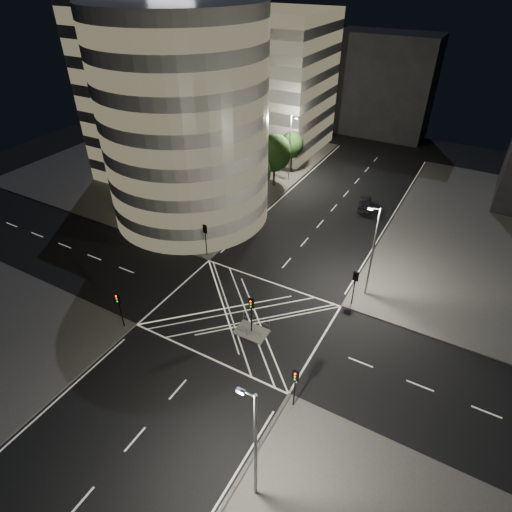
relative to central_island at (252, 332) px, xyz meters
The scene contains 24 objects.
ground 2.50m from the central_island, 143.13° to the left, with size 120.00×120.00×0.00m, color black.
sidewalk_far_left 42.11m from the central_island, 137.41° to the left, with size 42.00×42.00×0.15m, color #4F4D4A.
central_island is the anchor object (origin of this frame).
office_tower_curved 32.93m from the central_island, 138.33° to the left, with size 30.00×29.00×27.20m.
office_block_rear 50.90m from the central_island, 118.89° to the left, with size 24.00×16.00×22.00m, color gray.
building_far_end 60.46m from the central_island, 95.76° to the left, with size 18.00×8.00×18.00m, color black.
tree_a 17.00m from the central_island, 139.97° to the left, with size 4.43×4.43×7.24m.
tree_b 21.13m from the central_island, 127.15° to the left, with size 4.06×4.06×6.49m.
tree_c 26.15m from the central_island, 119.05° to the left, with size 4.59×4.59×7.18m.
tree_d 31.55m from the central_island, 113.68° to the left, with size 4.82×4.82×7.90m.
tree_e 36.97m from the central_island, 109.92° to the left, with size 3.58×3.58×6.52m.
traffic_signal_fl 13.91m from the central_island, 142.46° to the left, with size 0.55×0.22×4.00m.
traffic_signal_nl 12.36m from the central_island, 153.86° to the right, with size 0.55×0.22×4.00m.
traffic_signal_fr 11.10m from the central_island, 50.67° to the left, with size 0.55×0.22×4.00m.
traffic_signal_nr 9.08m from the central_island, 37.93° to the right, with size 0.55×0.22×4.00m.
traffic_signal_island 2.84m from the central_island, ahead, with size 0.55×0.22×4.00m.
street_lamp_left_near 18.52m from the central_island, 130.27° to the left, with size 1.25×0.25×10.00m.
street_lamp_left_far 33.95m from the central_island, 109.95° to the left, with size 1.25×0.25×10.00m.
street_lamp_right_far 13.98m from the central_island, 54.70° to the left, with size 1.25×0.25×10.00m.
street_lamp_right_near 15.54m from the central_island, 59.25° to the right, with size 1.25×0.25×10.00m.
railing_near_right 12.39m from the central_island, 59.39° to the right, with size 0.06×11.70×1.10m, color slate.
railing_island_south 1.10m from the central_island, 90.00° to the right, with size 2.80×0.06×1.10m, color slate.
railing_island_north 1.10m from the central_island, 90.00° to the left, with size 2.80×0.06×1.10m, color slate.
sedan 28.57m from the central_island, 86.67° to the left, with size 1.56×4.47×1.47m, color black.
Camera 1 is at (16.36, -26.11, 28.70)m, focal length 30.00 mm.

